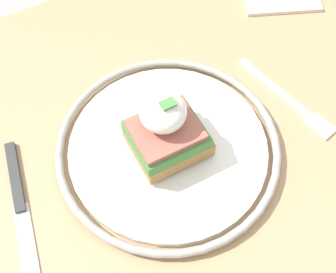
# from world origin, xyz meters

# --- Properties ---
(dining_table) EXTENTS (0.81, 0.67, 0.76)m
(dining_table) POSITION_xyz_m (0.00, 0.00, 0.61)
(dining_table) COLOR tan
(dining_table) RESTS_ON ground_plane
(plate) EXTENTS (0.27, 0.27, 0.02)m
(plate) POSITION_xyz_m (-0.02, -0.02, 0.76)
(plate) COLOR silver
(plate) RESTS_ON dining_table
(sandwich) EXTENTS (0.09, 0.08, 0.09)m
(sandwich) POSITION_xyz_m (-0.02, -0.02, 0.81)
(sandwich) COLOR #9E703D
(sandwich) RESTS_ON plate
(fork) EXTENTS (0.05, 0.16, 0.00)m
(fork) POSITION_xyz_m (-0.20, -0.01, 0.76)
(fork) COLOR silver
(fork) RESTS_ON dining_table
(knife) EXTENTS (0.05, 0.20, 0.01)m
(knife) POSITION_xyz_m (0.16, -0.03, 0.76)
(knife) COLOR #2D2D2D
(knife) RESTS_ON dining_table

